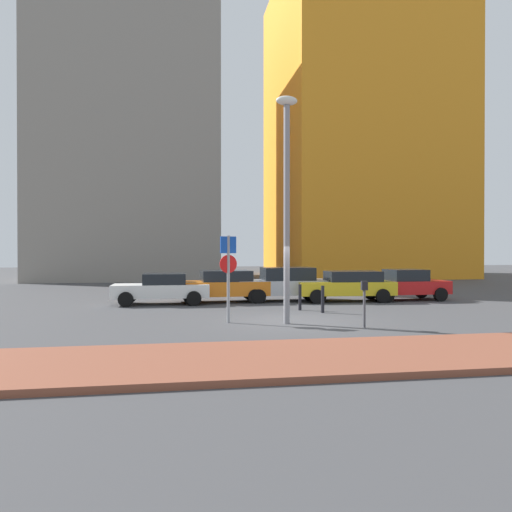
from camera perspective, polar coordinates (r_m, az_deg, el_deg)
name	(u,v)px	position (r m, az deg, el deg)	size (l,w,h in m)	color
ground_plane	(293,321)	(16.26, 4.41, -7.73)	(120.00, 120.00, 0.00)	#424244
sidewalk_brick	(357,356)	(10.88, 11.90, -11.50)	(40.00, 3.52, 0.14)	brown
parked_car_white	(162,288)	(21.72, -11.11, -3.78)	(4.21, 1.94, 1.36)	white
parked_car_orange	(223,285)	(22.27, -3.90, -3.50)	(4.55, 2.18, 1.46)	orange
parked_car_silver	(284,283)	(22.83, 3.39, -3.27)	(4.43, 2.03, 1.59)	#B7BABF
parked_car_yellow	(347,285)	(22.95, 10.71, -3.42)	(4.59, 2.11, 1.42)	gold
parked_car_red	(405,285)	(24.23, 17.28, -3.25)	(4.00, 2.01, 1.48)	red
parking_sign_post	(228,268)	(15.73, -3.30, -1.43)	(0.58, 0.20, 2.86)	gray
parking_meter	(364,298)	(15.12, 12.73, -4.83)	(0.18, 0.14, 1.43)	#4C4C51
street_lamp	(287,191)	(15.65, 3.66, 7.74)	(0.70, 0.36, 7.35)	gray
traffic_bollard_near	(323,299)	(18.54, 7.92, -5.10)	(0.13, 0.13, 1.04)	black
traffic_bollard_mid	(300,297)	(19.24, 5.24, -4.90)	(0.12, 0.12, 1.03)	black
building_colorful_midrise	(358,129)	(49.76, 12.05, 14.52)	(15.89, 16.39, 28.77)	orange
building_under_construction	(130,151)	(44.93, -14.68, 11.90)	(14.87, 13.01, 22.43)	gray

